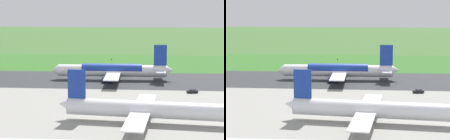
# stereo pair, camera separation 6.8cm
# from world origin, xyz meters

# --- Properties ---
(ground_plane) EXTENTS (800.00, 800.00, 0.00)m
(ground_plane) POSITION_xyz_m (0.00, 0.00, 0.00)
(ground_plane) COLOR #3D662D
(runway_asphalt) EXTENTS (600.00, 41.14, 0.06)m
(runway_asphalt) POSITION_xyz_m (0.00, 0.00, 0.03)
(runway_asphalt) COLOR #2D3033
(runway_asphalt) RESTS_ON ground
(apron_concrete) EXTENTS (440.00, 110.00, 0.05)m
(apron_concrete) POSITION_xyz_m (0.00, 63.49, 0.03)
(apron_concrete) COLOR gray
(apron_concrete) RESTS_ON ground
(grass_verge_foreground) EXTENTS (600.00, 80.00, 0.04)m
(grass_verge_foreground) POSITION_xyz_m (0.00, -48.92, 0.02)
(grass_verge_foreground) COLOR #346B27
(grass_verge_foreground) RESTS_ON ground
(airliner_main) EXTENTS (54.00, 44.06, 15.88)m
(airliner_main) POSITION_xyz_m (3.14, -0.00, 4.35)
(airliner_main) COLOR white
(airliner_main) RESTS_ON ground
(airliner_parked_mid) EXTENTS (50.84, 41.67, 14.84)m
(airliner_parked_mid) POSITION_xyz_m (-10.75, 65.67, 4.05)
(airliner_parked_mid) COLOR white
(airliner_parked_mid) RESTS_ON ground
(service_car_ops) EXTENTS (4.39, 2.33, 1.62)m
(service_car_ops) POSITION_xyz_m (-29.04, 24.61, 0.84)
(service_car_ops) COLOR black
(service_car_ops) RESTS_ON ground
(no_stopping_sign) EXTENTS (0.60, 0.10, 2.80)m
(no_stopping_sign) POSITION_xyz_m (7.78, -50.01, 1.65)
(no_stopping_sign) COLOR slate
(no_stopping_sign) RESTS_ON ground
(traffic_cone_orange) EXTENTS (0.40, 0.40, 0.55)m
(traffic_cone_orange) POSITION_xyz_m (11.73, -46.00, 0.28)
(traffic_cone_orange) COLOR orange
(traffic_cone_orange) RESTS_ON ground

